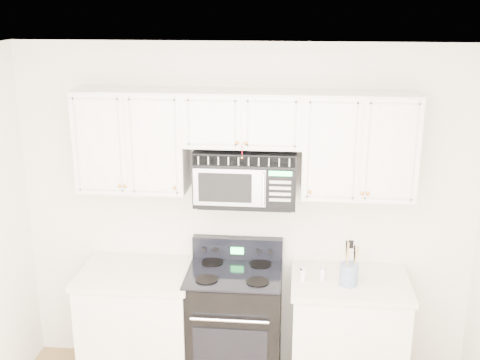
# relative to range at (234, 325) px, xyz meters

# --- Properties ---
(room) EXTENTS (3.51, 3.51, 2.61)m
(room) POSITION_rel_range_xyz_m (0.06, -1.45, 0.82)
(room) COLOR brown
(room) RESTS_ON ground
(base_cabinet_left) EXTENTS (0.86, 0.65, 0.92)m
(base_cabinet_left) POSITION_rel_range_xyz_m (-0.74, -0.01, -0.06)
(base_cabinet_left) COLOR white
(base_cabinet_left) RESTS_ON ground
(base_cabinet_right) EXTENTS (0.86, 0.65, 0.92)m
(base_cabinet_right) POSITION_rel_range_xyz_m (0.86, -0.01, -0.06)
(base_cabinet_right) COLOR white
(base_cabinet_right) RESTS_ON ground
(range) EXTENTS (0.71, 0.65, 1.11)m
(range) POSITION_rel_range_xyz_m (0.00, 0.00, 0.00)
(range) COLOR black
(range) RESTS_ON ground
(upper_cabinets) EXTENTS (2.44, 0.37, 0.75)m
(upper_cabinets) POSITION_rel_range_xyz_m (0.06, 0.13, 1.45)
(upper_cabinets) COLOR white
(upper_cabinets) RESTS_ON ground
(microwave) EXTENTS (0.73, 0.42, 0.41)m
(microwave) POSITION_rel_range_xyz_m (0.07, 0.11, 1.17)
(microwave) COLOR black
(microwave) RESTS_ON ground
(utensil_crock) EXTENTS (0.13, 0.13, 0.34)m
(utensil_crock) POSITION_rel_range_xyz_m (0.84, -0.10, 0.52)
(utensil_crock) COLOR slate
(utensil_crock) RESTS_ON base_cabinet_right
(shaker_salt) EXTENTS (0.05, 0.05, 0.11)m
(shaker_salt) POSITION_rel_range_xyz_m (0.51, -0.07, 0.49)
(shaker_salt) COLOR silver
(shaker_salt) RESTS_ON base_cabinet_right
(shaker_pepper) EXTENTS (0.05, 0.05, 0.11)m
(shaker_pepper) POSITION_rel_range_xyz_m (0.65, -0.04, 0.49)
(shaker_pepper) COLOR silver
(shaker_pepper) RESTS_ON base_cabinet_right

